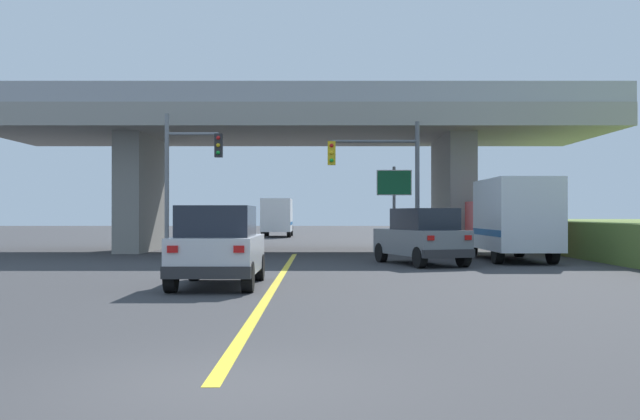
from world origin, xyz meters
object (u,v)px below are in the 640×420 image
traffic_signal_nearside (386,172)px  highway_sign (394,190)px  box_truck (512,218)px  semi_truck_distant (277,217)px  suv_lead (218,246)px  suv_crossing (422,237)px  traffic_signal_farside (185,169)px

traffic_signal_nearside → highway_sign: (0.77, 4.58, -0.58)m
box_truck → semi_truck_distant: box_truck is taller
suv_lead → traffic_signal_nearside: size_ratio=0.78×
box_truck → highway_sign: highway_sign is taller
suv_crossing → traffic_signal_nearside: traffic_signal_nearside is taller
suv_lead → box_truck: (10.02, 10.44, 0.63)m
semi_truck_distant → suv_crossing: bearing=-78.1°
suv_lead → box_truck: bearing=46.2°
traffic_signal_nearside → semi_truck_distant: 30.60m
suv_crossing → box_truck: box_truck is taller
semi_truck_distant → box_truck: bearing=-70.7°
traffic_signal_farside → suv_crossing: bearing=-21.9°
suv_crossing → highway_sign: highway_sign is taller
suv_lead → traffic_signal_farside: size_ratio=0.73×
traffic_signal_farside → highway_sign: 10.04m
traffic_signal_farside → box_truck: bearing=-5.9°
traffic_signal_nearside → semi_truck_distant: traffic_signal_nearside is taller
highway_sign → suv_crossing: bearing=-88.7°
traffic_signal_farside → highway_sign: (8.97, 4.45, -0.70)m
suv_crossing → semi_truck_distant: semi_truck_distant is taller
highway_sign → suv_lead: bearing=-110.3°
traffic_signal_farside → semi_truck_distant: traffic_signal_farside is taller
highway_sign → semi_truck_distant: bearing=105.2°
suv_lead → traffic_signal_farside: traffic_signal_farside is taller
suv_crossing → semi_truck_distant: size_ratio=0.74×
highway_sign → traffic_signal_farside: bearing=-153.6°
traffic_signal_nearside → highway_sign: size_ratio=1.38×
traffic_signal_nearside → suv_lead: bearing=-114.2°
box_truck → highway_sign: (-4.01, 5.78, 1.30)m
traffic_signal_farside → semi_truck_distant: (2.10, 29.79, -2.05)m
suv_crossing → traffic_signal_farside: size_ratio=0.82×
suv_lead → suv_crossing: size_ratio=0.89×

